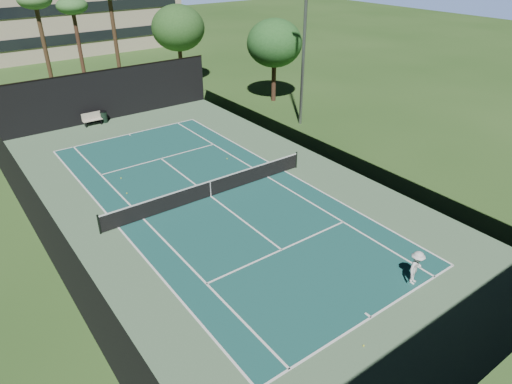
{
  "coord_description": "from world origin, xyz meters",
  "views": [
    {
      "loc": [
        -11.35,
        -19.8,
        12.78
      ],
      "look_at": [
        1.0,
        -3.0,
        1.3
      ],
      "focal_mm": 32.0,
      "sensor_mm": 36.0,
      "label": 1
    }
  ],
  "objects_px": {
    "tennis_ball_c": "(227,159)",
    "tennis_ball_d": "(121,178)",
    "tennis_ball_a": "(364,346)",
    "trash_bin": "(104,117)",
    "tennis_ball_b": "(127,193)",
    "park_bench": "(92,119)",
    "player": "(416,268)",
    "tennis_net": "(210,188)"
  },
  "relations": [
    {
      "from": "tennis_ball_c",
      "to": "trash_bin",
      "type": "xyz_separation_m",
      "value": [
        -4.07,
        11.78,
        0.44
      ]
    },
    {
      "from": "tennis_ball_c",
      "to": "tennis_ball_d",
      "type": "height_order",
      "value": "tennis_ball_c"
    },
    {
      "from": "tennis_ball_a",
      "to": "trash_bin",
      "type": "relative_size",
      "value": 0.08
    },
    {
      "from": "tennis_ball_a",
      "to": "tennis_net",
      "type": "bearing_deg",
      "value": 84.09
    },
    {
      "from": "tennis_net",
      "to": "tennis_ball_c",
      "type": "height_order",
      "value": "tennis_net"
    },
    {
      "from": "player",
      "to": "tennis_ball_a",
      "type": "distance_m",
      "value": 4.58
    },
    {
      "from": "tennis_net",
      "to": "player",
      "type": "distance_m",
      "value": 11.94
    },
    {
      "from": "player",
      "to": "tennis_ball_c",
      "type": "relative_size",
      "value": 20.34
    },
    {
      "from": "park_bench",
      "to": "tennis_ball_d",
      "type": "bearing_deg",
      "value": -99.86
    },
    {
      "from": "tennis_ball_b",
      "to": "trash_bin",
      "type": "relative_size",
      "value": 0.08
    },
    {
      "from": "tennis_ball_c",
      "to": "trash_bin",
      "type": "height_order",
      "value": "trash_bin"
    },
    {
      "from": "park_bench",
      "to": "tennis_ball_c",
      "type": "bearing_deg",
      "value": -66.68
    },
    {
      "from": "tennis_ball_a",
      "to": "tennis_ball_d",
      "type": "relative_size",
      "value": 0.94
    },
    {
      "from": "tennis_ball_d",
      "to": "tennis_ball_b",
      "type": "bearing_deg",
      "value": -102.62
    },
    {
      "from": "park_bench",
      "to": "trash_bin",
      "type": "bearing_deg",
      "value": 5.0
    },
    {
      "from": "player",
      "to": "tennis_ball_a",
      "type": "xyz_separation_m",
      "value": [
        -4.37,
        -1.14,
        -0.76
      ]
    },
    {
      "from": "tennis_ball_d",
      "to": "trash_bin",
      "type": "distance_m",
      "value": 10.7
    },
    {
      "from": "tennis_ball_a",
      "to": "tennis_ball_d",
      "type": "height_order",
      "value": "tennis_ball_d"
    },
    {
      "from": "tennis_net",
      "to": "tennis_ball_b",
      "type": "relative_size",
      "value": 169.01
    },
    {
      "from": "player",
      "to": "tennis_ball_a",
      "type": "height_order",
      "value": "player"
    },
    {
      "from": "tennis_ball_c",
      "to": "park_bench",
      "type": "height_order",
      "value": "park_bench"
    },
    {
      "from": "player",
      "to": "tennis_ball_d",
      "type": "bearing_deg",
      "value": 94.79
    },
    {
      "from": "player",
      "to": "tennis_ball_c",
      "type": "bearing_deg",
      "value": 72.23
    },
    {
      "from": "tennis_ball_a",
      "to": "tennis_ball_b",
      "type": "height_order",
      "value": "tennis_ball_b"
    },
    {
      "from": "tennis_ball_d",
      "to": "park_bench",
      "type": "distance_m",
      "value": 10.41
    },
    {
      "from": "tennis_ball_a",
      "to": "tennis_ball_b",
      "type": "distance_m",
      "value": 16.02
    },
    {
      "from": "tennis_ball_b",
      "to": "tennis_ball_c",
      "type": "height_order",
      "value": "tennis_ball_c"
    },
    {
      "from": "tennis_ball_a",
      "to": "park_bench",
      "type": "bearing_deg",
      "value": 90.39
    },
    {
      "from": "tennis_net",
      "to": "tennis_ball_b",
      "type": "distance_m",
      "value": 4.92
    },
    {
      "from": "player",
      "to": "park_bench",
      "type": "xyz_separation_m",
      "value": [
        -4.56,
        26.97,
        -0.25
      ]
    },
    {
      "from": "tennis_net",
      "to": "tennis_ball_a",
      "type": "relative_size",
      "value": 178.31
    },
    {
      "from": "park_bench",
      "to": "trash_bin",
      "type": "height_order",
      "value": "park_bench"
    },
    {
      "from": "tennis_net",
      "to": "tennis_ball_d",
      "type": "distance_m",
      "value": 6.16
    },
    {
      "from": "tennis_net",
      "to": "player",
      "type": "xyz_separation_m",
      "value": [
        3.05,
        -11.54,
        0.24
      ]
    },
    {
      "from": "tennis_ball_d",
      "to": "park_bench",
      "type": "xyz_separation_m",
      "value": [
        1.78,
        10.24,
        0.51
      ]
    },
    {
      "from": "player",
      "to": "tennis_ball_d",
      "type": "relative_size",
      "value": 20.68
    },
    {
      "from": "player",
      "to": "tennis_ball_c",
      "type": "distance_m",
      "value": 15.3
    },
    {
      "from": "tennis_net",
      "to": "trash_bin",
      "type": "height_order",
      "value": "tennis_net"
    },
    {
      "from": "tennis_ball_c",
      "to": "tennis_ball_d",
      "type": "distance_m",
      "value": 6.97
    },
    {
      "from": "tennis_ball_a",
      "to": "tennis_ball_b",
      "type": "xyz_separation_m",
      "value": [
        -2.43,
        15.83,
        0.0
      ]
    },
    {
      "from": "trash_bin",
      "to": "tennis_ball_d",
      "type": "bearing_deg",
      "value": -104.93
    },
    {
      "from": "tennis_ball_b",
      "to": "tennis_ball_c",
      "type": "bearing_deg",
      "value": 4.6
    }
  ]
}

